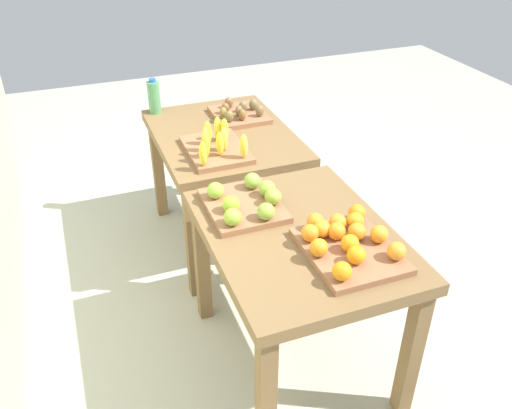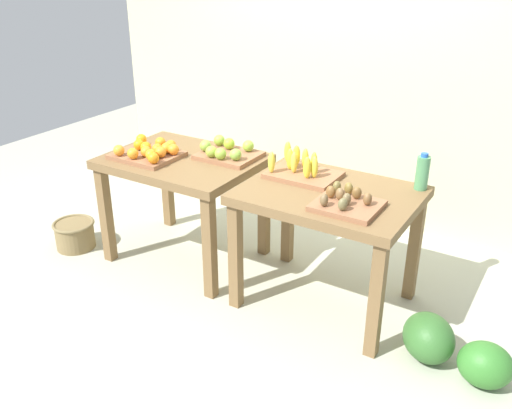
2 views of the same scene
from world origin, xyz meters
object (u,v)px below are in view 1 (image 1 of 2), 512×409
at_px(display_table_left, 299,254).
at_px(kiwi_bin, 239,113).
at_px(orange_bin, 347,242).
at_px(water_bottle, 154,97).
at_px(watermelon_pile, 220,160).
at_px(display_table_right, 224,150).
at_px(banana_crate, 216,146).
at_px(apple_bin, 246,202).

xyz_separation_m(display_table_left, kiwi_bin, (1.29, -0.16, 0.15)).
distance_m(display_table_left, kiwi_bin, 1.31).
distance_m(orange_bin, water_bottle, 1.82).
bearing_deg(kiwi_bin, watermelon_pile, -5.28).
xyz_separation_m(kiwi_bin, watermelon_pile, (0.70, -0.06, -0.69)).
bearing_deg(watermelon_pile, kiwi_bin, 174.72).
height_order(display_table_left, display_table_right, same).
bearing_deg(banana_crate, apple_bin, 175.93).
bearing_deg(apple_bin, display_table_right, -10.65).
bearing_deg(kiwi_bin, water_bottle, 59.83).
xyz_separation_m(banana_crate, water_bottle, (0.71, 0.20, 0.06)).
bearing_deg(display_table_right, banana_crate, 155.14).
relative_size(orange_bin, watermelon_pile, 0.66).
relative_size(apple_bin, kiwi_bin, 1.16).
relative_size(orange_bin, apple_bin, 1.07).
height_order(display_table_right, kiwi_bin, kiwi_bin).
xyz_separation_m(orange_bin, watermelon_pile, (2.18, -0.10, -0.70)).
bearing_deg(banana_crate, watermelon_pile, -17.08).
height_order(display_table_left, orange_bin, orange_bin).
height_order(banana_crate, water_bottle, water_bottle).
bearing_deg(banana_crate, kiwi_bin, -33.26).
bearing_deg(display_table_right, water_bottle, 34.98).
bearing_deg(water_bottle, orange_bin, -165.90).
distance_m(display_table_left, orange_bin, 0.28).
relative_size(orange_bin, banana_crate, 1.02).
height_order(orange_bin, watermelon_pile, orange_bin).
height_order(display_table_left, water_bottle, water_bottle).
xyz_separation_m(display_table_left, water_bottle, (1.57, 0.32, 0.22)).
bearing_deg(display_table_right, apple_bin, 169.35).
relative_size(display_table_left, banana_crate, 2.36).
relative_size(display_table_left, watermelon_pile, 1.54).
distance_m(apple_bin, kiwi_bin, 1.08).
relative_size(banana_crate, kiwi_bin, 1.22).
bearing_deg(apple_bin, orange_bin, -147.51).
xyz_separation_m(orange_bin, banana_crate, (1.05, 0.24, 0.00)).
bearing_deg(kiwi_bin, display_table_left, 172.81).
bearing_deg(banana_crate, orange_bin, -166.95).
bearing_deg(display_table_left, kiwi_bin, -7.19).
bearing_deg(display_table_right, orange_bin, -174.52).
relative_size(apple_bin, banana_crate, 0.95).
relative_size(banana_crate, water_bottle, 1.93).
bearing_deg(apple_bin, watermelon_pile, -12.68).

